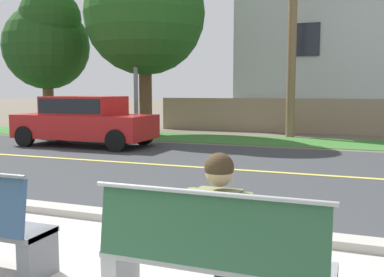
{
  "coord_description": "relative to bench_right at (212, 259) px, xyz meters",
  "views": [
    {
      "loc": [
        2.22,
        -2.57,
        1.71
      ],
      "look_at": [
        -0.07,
        3.5,
        1.0
      ],
      "focal_mm": 40.94,
      "sensor_mm": 36.0,
      "label": 1
    }
  ],
  "objects": [
    {
      "name": "ground_plane",
      "position": [
        -1.25,
        7.56,
        -0.45
      ],
      "size": [
        140.0,
        140.0,
        0.0
      ],
      "primitive_type": "plane",
      "color": "#665B4C"
    },
    {
      "name": "curb_edge",
      "position": [
        -1.25,
        1.91,
        -0.4
      ],
      "size": [
        44.0,
        0.3,
        0.11
      ],
      "primitive_type": "cube",
      "color": "#ADA89E",
      "rests_on": "ground_plane"
    },
    {
      "name": "street_asphalt",
      "position": [
        -1.25,
        6.06,
        -0.45
      ],
      "size": [
        52.0,
        8.0,
        0.01
      ],
      "primitive_type": "cube",
      "color": "#383A3D",
      "rests_on": "ground_plane"
    },
    {
      "name": "road_centre_line",
      "position": [
        -1.25,
        6.06,
        -0.44
      ],
      "size": [
        48.0,
        0.14,
        0.01
      ],
      "primitive_type": "cube",
      "color": "#E0CC4C",
      "rests_on": "ground_plane"
    },
    {
      "name": "far_verge_grass",
      "position": [
        -1.25,
        11.82,
        -0.45
      ],
      "size": [
        48.0,
        2.8,
        0.02
      ],
      "primitive_type": "cube",
      "color": "#38702D",
      "rests_on": "ground_plane"
    },
    {
      "name": "bench_right",
      "position": [
        0.0,
        0.0,
        0.0
      ],
      "size": [
        1.78,
        0.48,
        1.01
      ],
      "color": "#9EA0A8",
      "rests_on": "ground_plane"
    },
    {
      "name": "seated_person_olive",
      "position": [
        0.03,
        0.17,
        0.22
      ],
      "size": [
        0.52,
        0.68,
        1.25
      ],
      "color": "black",
      "rests_on": "ground_plane"
    },
    {
      "name": "car_red_near",
      "position": [
        -6.91,
        8.46,
        0.4
      ],
      "size": [
        4.3,
        1.86,
        1.54
      ],
      "color": "red",
      "rests_on": "ground_plane"
    },
    {
      "name": "streetlamp",
      "position": [
        -6.69,
        11.61,
        4.0
      ],
      "size": [
        0.24,
        2.1,
        7.86
      ],
      "color": "gray",
      "rests_on": "ground_plane"
    },
    {
      "name": "shade_tree_far_left",
      "position": [
        -11.14,
        12.13,
        3.35
      ],
      "size": [
        3.55,
        3.55,
        5.85
      ],
      "color": "brown",
      "rests_on": "ground_plane"
    },
    {
      "name": "shade_tree_left",
      "position": [
        -6.62,
        12.28,
        4.51
      ],
      "size": [
        4.63,
        4.63,
        7.64
      ],
      "color": "brown",
      "rests_on": "ground_plane"
    },
    {
      "name": "garden_wall",
      "position": [
        -0.72,
        15.18,
        0.25
      ],
      "size": [
        13.0,
        0.36,
        1.4
      ],
      "primitive_type": "cube",
      "color": "gray",
      "rests_on": "ground_plane"
    },
    {
      "name": "house_across_street",
      "position": [
        1.39,
        18.38,
        3.29
      ],
      "size": [
        11.69,
        6.91,
        7.39
      ],
      "color": "#B7BCC1",
      "rests_on": "ground_plane"
    }
  ]
}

